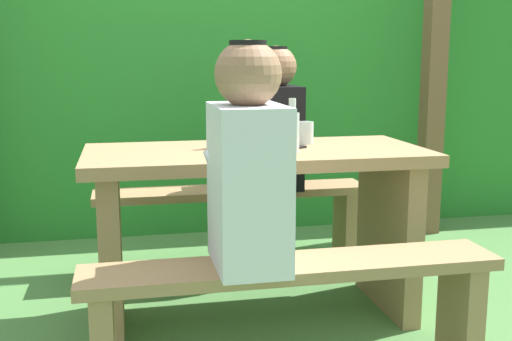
{
  "coord_description": "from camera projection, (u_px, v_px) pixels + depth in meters",
  "views": [
    {
      "loc": [
        -0.53,
        -2.51,
        1.12
      ],
      "look_at": [
        0.0,
        0.0,
        0.64
      ],
      "focal_mm": 44.03,
      "sensor_mm": 36.0,
      "label": 1
    }
  ],
  "objects": [
    {
      "name": "hedge_backdrop",
      "position": [
        202.0,
        99.0,
        4.33
      ],
      "size": [
        6.4,
        0.93,
        1.64
      ],
      "primitive_type": "cube",
      "color": "#28802B",
      "rests_on": "ground_plane"
    },
    {
      "name": "bench_far",
      "position": [
        232.0,
        212.0,
        3.24
      ],
      "size": [
        1.4,
        0.24,
        0.45
      ],
      "color": "#9E7A51",
      "rests_on": "ground_plane"
    },
    {
      "name": "bench_near",
      "position": [
        293.0,
        298.0,
        2.09
      ],
      "size": [
        1.4,
        0.24,
        0.45
      ],
      "color": "#9E7A51",
      "rests_on": "ground_plane"
    },
    {
      "name": "bottle_left",
      "position": [
        292.0,
        130.0,
        2.49
      ],
      "size": [
        0.06,
        0.06,
        0.22
      ],
      "color": "silver",
      "rests_on": "picnic_table"
    },
    {
      "name": "bottle_right",
      "position": [
        238.0,
        123.0,
        2.63
      ],
      "size": [
        0.07,
        0.07,
        0.26
      ],
      "color": "silver",
      "rests_on": "picnic_table"
    },
    {
      "name": "ground_plane",
      "position": [
        256.0,
        316.0,
        2.73
      ],
      "size": [
        12.0,
        12.0,
        0.0
      ],
      "primitive_type": "plane",
      "color": "#4C7E41"
    },
    {
      "name": "cell_phone",
      "position": [
        289.0,
        146.0,
        2.65
      ],
      "size": [
        0.13,
        0.16,
        0.01
      ],
      "primitive_type": "cube",
      "rotation": [
        0.0,
        0.0,
        0.57
      ],
      "color": "black",
      "rests_on": "picnic_table"
    },
    {
      "name": "pergola_post_right",
      "position": [
        435.0,
        60.0,
        3.84
      ],
      "size": [
        0.12,
        0.12,
        2.18
      ],
      "primitive_type": "cube",
      "color": "brown",
      "rests_on": "ground_plane"
    },
    {
      "name": "picnic_table",
      "position": [
        256.0,
        204.0,
        2.64
      ],
      "size": [
        1.4,
        0.64,
        0.73
      ],
      "color": "#9E7A51",
      "rests_on": "ground_plane"
    },
    {
      "name": "person_black_coat",
      "position": [
        276.0,
        123.0,
        3.21
      ],
      "size": [
        0.25,
        0.35,
        0.72
      ],
      "color": "black",
      "rests_on": "bench_far"
    },
    {
      "name": "drinking_glass",
      "position": [
        306.0,
        133.0,
        2.75
      ],
      "size": [
        0.07,
        0.07,
        0.1
      ],
      "primitive_type": "cylinder",
      "color": "silver",
      "rests_on": "picnic_table"
    },
    {
      "name": "person_white_shirt",
      "position": [
        248.0,
        164.0,
        1.98
      ],
      "size": [
        0.25,
        0.35,
        0.72
      ],
      "color": "silver",
      "rests_on": "bench_near"
    }
  ]
}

